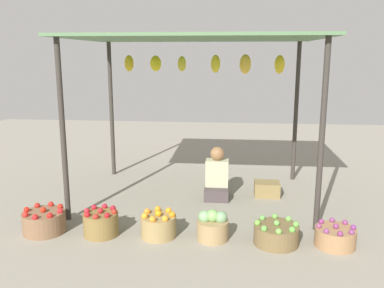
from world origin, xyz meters
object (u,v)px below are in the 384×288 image
(basket_red_tomatoes, at_px, (44,221))
(basket_green_apples, at_px, (276,234))
(vendor_person, at_px, (217,178))
(basket_oranges, at_px, (159,225))
(basket_cabbages, at_px, (213,227))
(basket_red_apples, at_px, (101,223))
(wooden_crate_near_vendor, at_px, (267,189))
(basket_purple_onions, at_px, (335,237))

(basket_red_tomatoes, distance_m, basket_green_apples, 2.78)
(basket_red_tomatoes, bearing_deg, vendor_person, 35.52)
(basket_red_tomatoes, distance_m, basket_oranges, 1.41)
(vendor_person, distance_m, basket_oranges, 1.58)
(basket_green_apples, bearing_deg, basket_cabbages, 176.52)
(vendor_person, distance_m, basket_red_apples, 1.98)
(basket_green_apples, relative_size, wooden_crate_near_vendor, 1.35)
(basket_oranges, height_order, wooden_crate_near_vendor, basket_oranges)
(basket_red_tomatoes, distance_m, basket_red_apples, 0.71)
(basket_purple_onions, bearing_deg, wooden_crate_near_vendor, 111.42)
(vendor_person, xyz_separation_m, basket_green_apples, (0.74, -1.50, -0.18))
(vendor_person, height_order, wooden_crate_near_vendor, vendor_person)
(vendor_person, bearing_deg, basket_cabbages, -89.55)
(basket_red_apples, xyz_separation_m, wooden_crate_near_vendor, (2.08, 1.60, -0.04))
(basket_oranges, relative_size, wooden_crate_near_vendor, 1.11)
(basket_oranges, distance_m, basket_cabbages, 0.64)
(basket_green_apples, relative_size, basket_purple_onions, 1.12)
(basket_oranges, xyz_separation_m, basket_cabbages, (0.64, -0.02, 0.02))
(basket_purple_onions, distance_m, wooden_crate_near_vendor, 1.75)
(basket_red_apples, relative_size, basket_green_apples, 0.82)
(vendor_person, relative_size, basket_red_tomatoes, 1.53)
(basket_oranges, xyz_separation_m, basket_green_apples, (1.37, -0.06, -0.02))
(basket_red_tomatoes, xyz_separation_m, basket_purple_onions, (3.44, -0.03, -0.02))
(wooden_crate_near_vendor, bearing_deg, basket_cabbages, -115.15)
(basket_red_tomatoes, bearing_deg, wooden_crate_near_vendor, 29.66)
(basket_cabbages, height_order, wooden_crate_near_vendor, basket_cabbages)
(vendor_person, distance_m, wooden_crate_near_vendor, 0.79)
(basket_red_tomatoes, relative_size, basket_green_apples, 0.99)
(vendor_person, relative_size, basket_cabbages, 2.11)
(basket_cabbages, xyz_separation_m, basket_green_apples, (0.73, -0.04, -0.04))
(basket_red_tomatoes, height_order, wooden_crate_near_vendor, basket_red_tomatoes)
(basket_red_tomatoes, bearing_deg, basket_red_apples, -0.80)
(basket_red_apples, xyz_separation_m, basket_cabbages, (1.34, 0.01, 0.01))
(basket_red_tomatoes, height_order, basket_green_apples, basket_red_tomatoes)
(basket_oranges, relative_size, basket_purple_onions, 0.93)
(basket_red_apples, bearing_deg, wooden_crate_near_vendor, 37.57)
(vendor_person, bearing_deg, wooden_crate_near_vendor, 10.30)
(basket_red_apples, relative_size, basket_purple_onions, 0.92)
(basket_purple_onions, bearing_deg, basket_green_apples, -179.21)
(wooden_crate_near_vendor, bearing_deg, basket_oranges, -131.45)
(basket_oranges, bearing_deg, basket_cabbages, -1.53)
(basket_purple_onions, height_order, wooden_crate_near_vendor, basket_purple_onions)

